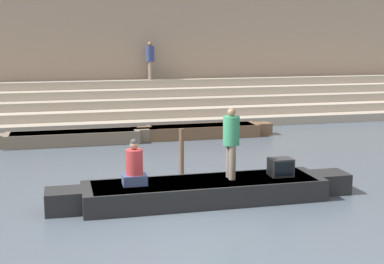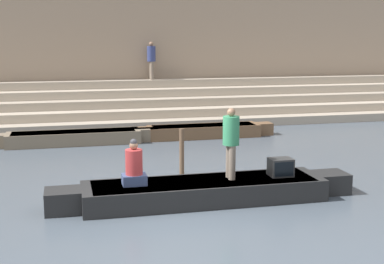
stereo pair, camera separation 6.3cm
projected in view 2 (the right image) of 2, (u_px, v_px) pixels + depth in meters
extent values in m
plane|color=#4C5660|center=(166.00, 208.00, 11.61)|extent=(120.00, 120.00, 0.00)
cube|color=tan|center=(115.00, 120.00, 22.54)|extent=(36.00, 3.86, 0.35)
cube|color=#B2A28D|center=(114.00, 111.00, 22.85)|extent=(36.00, 3.09, 0.35)
cube|color=tan|center=(113.00, 102.00, 23.16)|extent=(36.00, 2.32, 0.35)
cube|color=#B2A28D|center=(112.00, 93.00, 23.46)|extent=(36.00, 1.55, 0.35)
cube|color=tan|center=(111.00, 84.00, 23.77)|extent=(36.00, 0.77, 0.35)
cube|color=tan|center=(108.00, 37.00, 24.35)|extent=(34.20, 1.20, 7.21)
cube|color=brown|center=(111.00, 111.00, 24.35)|extent=(34.20, 0.12, 0.60)
cube|color=black|center=(204.00, 191.00, 12.03)|extent=(5.44, 1.34, 0.48)
cube|color=beige|center=(205.00, 182.00, 11.99)|extent=(5.01, 1.24, 0.05)
cube|color=black|center=(330.00, 182.00, 12.75)|extent=(0.76, 0.74, 0.48)
cube|color=black|center=(63.00, 201.00, 11.32)|extent=(0.76, 0.74, 0.48)
cylinder|color=olive|center=(163.00, 178.00, 12.55)|extent=(2.98, 0.04, 0.04)
cylinder|color=#756656|center=(229.00, 161.00, 12.21)|extent=(0.16, 0.16, 0.78)
cylinder|color=#756656|center=(232.00, 163.00, 12.02)|extent=(0.16, 0.16, 0.78)
cylinder|color=#338456|center=(231.00, 131.00, 11.99)|extent=(0.37, 0.37, 0.65)
sphere|color=#8C664C|center=(231.00, 112.00, 11.91)|extent=(0.19, 0.19, 0.19)
cube|color=#3D4C75|center=(134.00, 179.00, 11.66)|extent=(0.52, 0.41, 0.23)
cylinder|color=#B23333|center=(134.00, 162.00, 11.59)|extent=(0.37, 0.37, 0.55)
sphere|color=#8C664C|center=(134.00, 145.00, 11.52)|extent=(0.19, 0.19, 0.19)
sphere|color=#333338|center=(134.00, 142.00, 11.51)|extent=(0.16, 0.16, 0.16)
cube|color=#2D2D2D|center=(281.00, 167.00, 12.37)|extent=(0.53, 0.41, 0.41)
cube|color=black|center=(284.00, 169.00, 12.17)|extent=(0.45, 0.02, 0.33)
cube|color=#756651|center=(74.00, 138.00, 18.37)|extent=(4.51, 1.01, 0.45)
cube|color=tan|center=(74.00, 132.00, 18.34)|extent=(4.15, 0.91, 0.05)
cube|color=#756651|center=(148.00, 135.00, 18.96)|extent=(0.63, 0.55, 0.45)
cube|color=brown|center=(204.00, 131.00, 19.64)|extent=(4.11, 1.01, 0.45)
cube|color=tan|center=(204.00, 126.00, 19.61)|extent=(3.78, 0.91, 0.05)
cube|color=brown|center=(264.00, 129.00, 20.18)|extent=(0.57, 0.55, 0.45)
cube|color=brown|center=(141.00, 134.00, 19.10)|extent=(0.57, 0.55, 0.45)
cylinder|color=brown|center=(182.00, 152.00, 14.22)|extent=(0.13, 0.13, 1.27)
cylinder|color=#756656|center=(151.00, 70.00, 24.19)|extent=(0.16, 0.16, 0.82)
cylinder|color=#756656|center=(152.00, 71.00, 23.99)|extent=(0.16, 0.16, 0.82)
cylinder|color=navy|center=(151.00, 54.00, 23.96)|extent=(0.38, 0.38, 0.68)
sphere|color=#8C664C|center=(151.00, 44.00, 23.88)|extent=(0.19, 0.19, 0.19)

